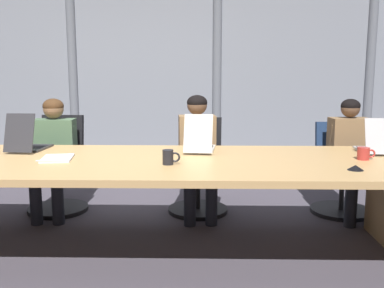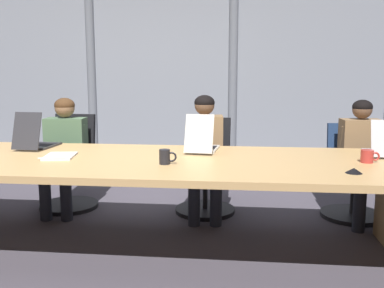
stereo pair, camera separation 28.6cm
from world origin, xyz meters
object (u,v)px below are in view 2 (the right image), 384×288
object	(u,v)px
office_chair_center	(206,178)
coffee_mug_far	(368,156)
person_right_mid	(363,155)
spiral_notepad	(60,156)
person_left_mid	(64,148)
coffee_mug_near	(165,157)
office_chair_left_mid	(70,174)
office_chair_right_mid	(352,183)
laptop_left_mid	(37,141)
laptop_right_mid	(382,148)
person_center	(204,149)
laptop_center	(202,144)
conference_mic_left_side	(354,171)

from	to	relation	value
office_chair_center	coffee_mug_far	xyz separation A→B (m)	(1.27, -1.02, 0.44)
person_right_mid	spiral_notepad	xyz separation A→B (m)	(-2.54, -0.91, 0.11)
person_left_mid	coffee_mug_near	world-z (taller)	person_left_mid
office_chair_left_mid	office_chair_right_mid	world-z (taller)	office_chair_left_mid
office_chair_right_mid	person_left_mid	bearing A→B (deg)	-88.79
office_chair_left_mid	office_chair_center	world-z (taller)	office_chair_left_mid
coffee_mug_far	laptop_left_mid	bearing A→B (deg)	172.90
laptop_right_mid	person_center	bearing A→B (deg)	73.45
coffee_mug_far	office_chair_right_mid	bearing A→B (deg)	80.76
person_left_mid	person_right_mid	xyz separation A→B (m)	(2.89, -0.01, -0.01)
person_left_mid	person_center	world-z (taller)	person_center
office_chair_center	person_center	size ratio (longest dim) A/B	0.80
person_left_mid	coffee_mug_near	size ratio (longest dim) A/B	8.92
office_chair_center	office_chair_right_mid	bearing A→B (deg)	95.50
laptop_right_mid	person_right_mid	world-z (taller)	person_right_mid
laptop_center	person_right_mid	bearing A→B (deg)	-64.56
laptop_center	person_left_mid	size ratio (longest dim) A/B	0.41
office_chair_left_mid	spiral_notepad	distance (m)	1.19
laptop_right_mid	office_chair_right_mid	world-z (taller)	laptop_right_mid
person_left_mid	person_center	size ratio (longest dim) A/B	0.97
person_center	person_right_mid	xyz separation A→B (m)	(1.48, -0.00, -0.02)
laptop_left_mid	coffee_mug_far	bearing A→B (deg)	-93.09
office_chair_right_mid	conference_mic_left_side	xyz separation A→B (m)	(-0.35, -1.38, 0.42)
office_chair_center	person_center	bearing A→B (deg)	3.37
person_left_mid	coffee_mug_near	xyz separation A→B (m)	(1.21, -1.08, 0.14)
laptop_center	person_left_mid	distance (m)	1.54
person_right_mid	conference_mic_left_side	distance (m)	1.29
coffee_mug_far	conference_mic_left_side	world-z (taller)	coffee_mug_far
laptop_center	spiral_notepad	world-z (taller)	laptop_center
coffee_mug_near	person_right_mid	bearing A→B (deg)	32.64
coffee_mug_far	spiral_notepad	size ratio (longest dim) A/B	0.41
person_left_mid	person_center	bearing A→B (deg)	86.06
office_chair_right_mid	spiral_notepad	distance (m)	2.75
office_chair_center	office_chair_right_mid	size ratio (longest dim) A/B	1.05
laptop_left_mid	office_chair_center	xyz separation A→B (m)	(1.44, 0.69, -0.46)
laptop_left_mid	spiral_notepad	distance (m)	0.53
laptop_right_mid	conference_mic_left_side	bearing A→B (deg)	154.60
office_chair_right_mid	spiral_notepad	world-z (taller)	office_chair_right_mid
laptop_center	office_chair_left_mid	world-z (taller)	laptop_center
office_chair_center	coffee_mug_far	distance (m)	1.69
laptop_left_mid	person_center	xyz separation A→B (m)	(1.44, 0.53, -0.14)
laptop_center	office_chair_left_mid	xyz separation A→B (m)	(-1.45, 0.68, -0.45)
office_chair_left_mid	office_chair_center	size ratio (longest dim) A/B	1.02
conference_mic_left_side	laptop_left_mid	bearing A→B (deg)	164.44
office_chair_center	conference_mic_left_side	bearing A→B (deg)	43.49
laptop_right_mid	office_chair_left_mid	xyz separation A→B (m)	(-2.89, 0.72, -0.45)
office_chair_left_mid	office_chair_center	xyz separation A→B (m)	(1.43, -0.00, -0.01)
office_chair_right_mid	person_left_mid	size ratio (longest dim) A/B	0.78
office_chair_right_mid	person_center	world-z (taller)	person_center
laptop_left_mid	laptop_right_mid	xyz separation A→B (m)	(2.90, -0.03, -0.00)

